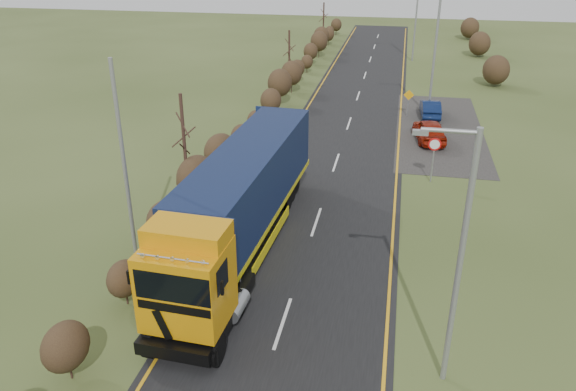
% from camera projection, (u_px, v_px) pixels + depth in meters
% --- Properties ---
extents(ground, '(160.00, 160.00, 0.00)m').
position_uv_depth(ground, '(302.00, 265.00, 23.77)').
color(ground, '#38451D').
rests_on(ground, ground).
extents(road, '(8.00, 120.00, 0.02)m').
position_uv_depth(road, '(332.00, 175.00, 32.65)').
color(road, black).
rests_on(road, ground).
extents(layby, '(6.00, 18.00, 0.02)m').
position_uv_depth(layby, '(439.00, 129.00, 40.38)').
color(layby, '#292624').
rests_on(layby, ground).
extents(lane_markings, '(7.52, 116.00, 0.01)m').
position_uv_depth(lane_markings, '(331.00, 177.00, 32.37)').
color(lane_markings, orange).
rests_on(lane_markings, road).
extents(hedgerow, '(2.24, 102.04, 6.05)m').
position_uv_depth(hedgerow, '(221.00, 155.00, 31.17)').
color(hedgerow, '#311F15').
rests_on(hedgerow, ground).
extents(lorry, '(3.31, 16.00, 4.43)m').
position_uv_depth(lorry, '(241.00, 199.00, 23.87)').
color(lorry, black).
rests_on(lorry, ground).
extents(car_red_hatchback, '(2.41, 4.55, 1.47)m').
position_uv_depth(car_red_hatchback, '(429.00, 131.00, 37.76)').
color(car_red_hatchback, maroon).
rests_on(car_red_hatchback, ground).
extents(car_blue_sedan, '(1.55, 3.96, 1.28)m').
position_uv_depth(car_blue_sedan, '(430.00, 108.00, 42.90)').
color(car_blue_sedan, '#0B193F').
rests_on(car_blue_sedan, ground).
extents(streetlight_near, '(1.77, 0.18, 8.27)m').
position_uv_depth(streetlight_near, '(458.00, 254.00, 15.83)').
color(streetlight_near, gray).
rests_on(streetlight_near, ground).
extents(streetlight_mid, '(1.91, 0.18, 8.97)m').
position_uv_depth(streetlight_mid, '(433.00, 51.00, 41.42)').
color(streetlight_mid, gray).
rests_on(streetlight_mid, ground).
extents(streetlight_far, '(2.06, 0.19, 9.69)m').
position_uv_depth(streetlight_far, '(415.00, 10.00, 59.97)').
color(streetlight_far, gray).
rests_on(streetlight_far, ground).
extents(left_pole, '(0.16, 0.16, 8.75)m').
position_uv_depth(left_pole, '(125.00, 171.00, 21.79)').
color(left_pole, gray).
rests_on(left_pole, ground).
extents(speed_sign, '(0.72, 0.10, 2.62)m').
position_uv_depth(speed_sign, '(434.00, 151.00, 30.97)').
color(speed_sign, gray).
rests_on(speed_sign, ground).
extents(warning_board, '(0.79, 0.11, 2.06)m').
position_uv_depth(warning_board, '(408.00, 100.00, 42.74)').
color(warning_board, gray).
rests_on(warning_board, ground).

